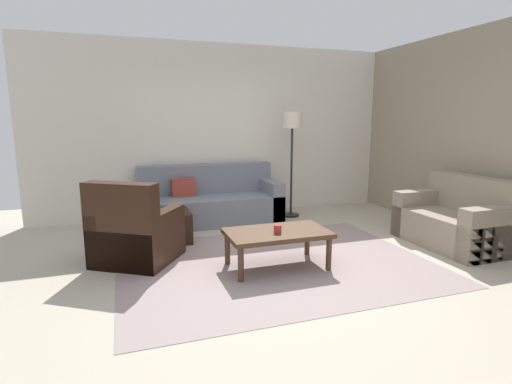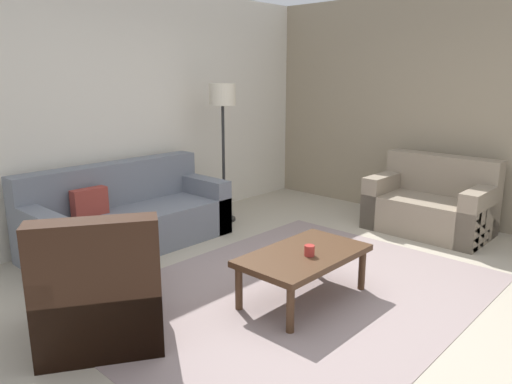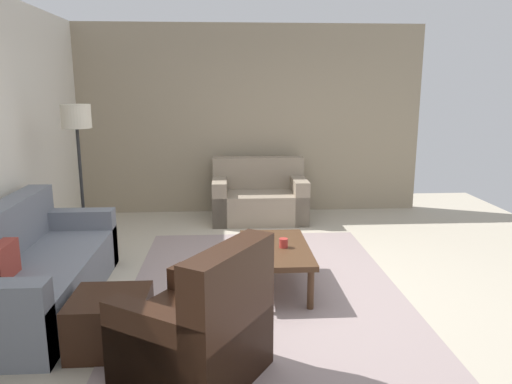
{
  "view_description": "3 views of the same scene",
  "coord_description": "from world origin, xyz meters",
  "px_view_note": "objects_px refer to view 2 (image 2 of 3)",
  "views": [
    {
      "loc": [
        -1.57,
        -3.92,
        1.6
      ],
      "look_at": [
        -0.09,
        0.41,
        0.75
      ],
      "focal_mm": 27.78,
      "sensor_mm": 36.0,
      "label": 1
    },
    {
      "loc": [
        -2.98,
        -2.32,
        1.82
      ],
      "look_at": [
        -0.09,
        0.37,
        0.85
      ],
      "focal_mm": 33.78,
      "sensor_mm": 36.0,
      "label": 2
    },
    {
      "loc": [
        -4.39,
        0.35,
        1.9
      ],
      "look_at": [
        0.23,
        0.07,
        0.89
      ],
      "focal_mm": 34.0,
      "sensor_mm": 36.0,
      "label": 3
    }
  ],
  "objects_px": {
    "ottoman": "(107,269)",
    "cup": "(309,251)",
    "couch_loveseat": "(432,206)",
    "lamp_standing": "(223,109)",
    "armchair_leather": "(101,300)",
    "coffee_table": "(304,258)",
    "couch_main": "(125,219)"
  },
  "relations": [
    {
      "from": "couch_main",
      "to": "couch_loveseat",
      "type": "distance_m",
      "value": 3.54
    },
    {
      "from": "armchair_leather",
      "to": "ottoman",
      "type": "xyz_separation_m",
      "value": [
        0.45,
        0.7,
        -0.11
      ]
    },
    {
      "from": "coffee_table",
      "to": "lamp_standing",
      "type": "xyz_separation_m",
      "value": [
        1.08,
        2.09,
        1.05
      ]
    },
    {
      "from": "couch_main",
      "to": "armchair_leather",
      "type": "distance_m",
      "value": 1.97
    },
    {
      "from": "cup",
      "to": "coffee_table",
      "type": "bearing_deg",
      "value": 70.26
    },
    {
      "from": "couch_loveseat",
      "to": "lamp_standing",
      "type": "relative_size",
      "value": 0.78
    },
    {
      "from": "cup",
      "to": "couch_main",
      "type": "bearing_deg",
      "value": 96.22
    },
    {
      "from": "couch_loveseat",
      "to": "ottoman",
      "type": "bearing_deg",
      "value": 159.16
    },
    {
      "from": "couch_main",
      "to": "cup",
      "type": "relative_size",
      "value": 24.88
    },
    {
      "from": "couch_loveseat",
      "to": "cup",
      "type": "distance_m",
      "value": 2.52
    },
    {
      "from": "coffee_table",
      "to": "armchair_leather",
      "type": "bearing_deg",
      "value": 156.75
    },
    {
      "from": "couch_loveseat",
      "to": "armchair_leather",
      "type": "xyz_separation_m",
      "value": [
        -3.95,
        0.64,
        0.01
      ]
    },
    {
      "from": "couch_loveseat",
      "to": "couch_main",
      "type": "bearing_deg",
      "value": 141.29
    },
    {
      "from": "couch_main",
      "to": "lamp_standing",
      "type": "relative_size",
      "value": 1.26
    },
    {
      "from": "coffee_table",
      "to": "cup",
      "type": "height_order",
      "value": "cup"
    },
    {
      "from": "armchair_leather",
      "to": "cup",
      "type": "height_order",
      "value": "armchair_leather"
    },
    {
      "from": "couch_main",
      "to": "couch_loveseat",
      "type": "bearing_deg",
      "value": -38.71
    },
    {
      "from": "couch_loveseat",
      "to": "cup",
      "type": "bearing_deg",
      "value": -178.49
    },
    {
      "from": "coffee_table",
      "to": "lamp_standing",
      "type": "relative_size",
      "value": 0.64
    },
    {
      "from": "couch_loveseat",
      "to": "armchair_leather",
      "type": "bearing_deg",
      "value": 170.83
    },
    {
      "from": "armchair_leather",
      "to": "cup",
      "type": "relative_size",
      "value": 12.79
    },
    {
      "from": "couch_main",
      "to": "lamp_standing",
      "type": "distance_m",
      "value": 1.76
    },
    {
      "from": "ottoman",
      "to": "cup",
      "type": "xyz_separation_m",
      "value": [
        0.99,
        -1.4,
        0.25
      ]
    },
    {
      "from": "armchair_leather",
      "to": "lamp_standing",
      "type": "bearing_deg",
      "value": 29.81
    },
    {
      "from": "armchair_leather",
      "to": "coffee_table",
      "type": "bearing_deg",
      "value": -23.25
    },
    {
      "from": "couch_main",
      "to": "lamp_standing",
      "type": "xyz_separation_m",
      "value": [
        1.36,
        -0.12,
        1.11
      ]
    },
    {
      "from": "couch_loveseat",
      "to": "ottoman",
      "type": "height_order",
      "value": "couch_loveseat"
    },
    {
      "from": "couch_loveseat",
      "to": "coffee_table",
      "type": "xyz_separation_m",
      "value": [
        -2.49,
        0.01,
        0.06
      ]
    },
    {
      "from": "armchair_leather",
      "to": "cup",
      "type": "distance_m",
      "value": 1.61
    },
    {
      "from": "armchair_leather",
      "to": "cup",
      "type": "bearing_deg",
      "value": -26.12
    },
    {
      "from": "couch_main",
      "to": "couch_loveseat",
      "type": "height_order",
      "value": "same"
    },
    {
      "from": "ottoman",
      "to": "couch_loveseat",
      "type": "bearing_deg",
      "value": -20.84
    }
  ]
}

